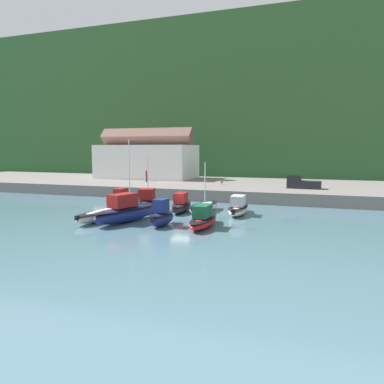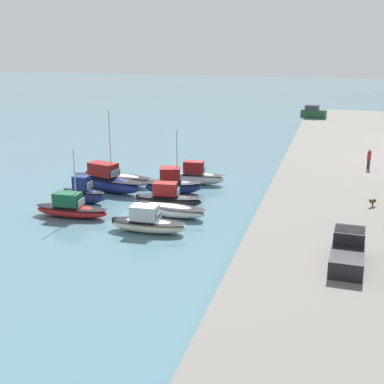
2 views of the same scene
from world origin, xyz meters
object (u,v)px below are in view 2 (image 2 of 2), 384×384
at_px(moored_boat_1, 173,184).
at_px(dog_on_quay, 373,201).
at_px(moored_boat_5, 118,179).
at_px(moored_boat_8, 71,208).
at_px(moored_boat_6, 106,181).
at_px(moored_boat_2, 168,198).
at_px(moored_boat_7, 84,193).
at_px(moored_boat_4, 148,223).
at_px(parked_car_2, 313,112).
at_px(moored_boat_3, 169,210).
at_px(pickup_truck_0, 348,251).
at_px(person_on_quay, 369,159).
at_px(moored_boat_0, 196,176).

relative_size(moored_boat_1, dog_on_quay, 8.11).
relative_size(moored_boat_5, moored_boat_8, 1.23).
distance_m(moored_boat_6, moored_boat_8, 8.14).
relative_size(moored_boat_1, moored_boat_2, 1.00).
xyz_separation_m(moored_boat_1, moored_boat_6, (0.86, -6.77, 0.09)).
distance_m(moored_boat_5, moored_boat_7, 6.92).
distance_m(moored_boat_4, parked_car_2, 55.94).
distance_m(moored_boat_3, moored_boat_8, 8.55).
height_order(moored_boat_4, pickup_truck_0, pickup_truck_0).
distance_m(moored_boat_1, moored_boat_5, 6.92).
relative_size(pickup_truck_0, person_on_quay, 2.25).
xyz_separation_m(parked_car_2, pickup_truck_0, (60.93, 5.52, -0.10)).
distance_m(moored_boat_2, moored_boat_6, 8.21).
relative_size(moored_boat_0, dog_on_quay, 7.81).
height_order(moored_boat_8, pickup_truck_0, moored_boat_8).
xyz_separation_m(moored_boat_0, moored_boat_6, (5.02, -8.06, 0.19)).
xyz_separation_m(moored_boat_8, parked_car_2, (-53.34, 17.65, 1.78)).
xyz_separation_m(moored_boat_4, moored_boat_5, (-12.51, -7.92, -0.16)).
bearing_deg(moored_boat_6, moored_boat_4, 54.48).
bearing_deg(moored_boat_8, moored_boat_0, 148.10).
bearing_deg(person_on_quay, moored_boat_6, -68.37).
height_order(moored_boat_1, moored_boat_7, moored_boat_1).
bearing_deg(moored_boat_0, moored_boat_4, -4.63).
bearing_deg(moored_boat_5, pickup_truck_0, 58.43).
bearing_deg(person_on_quay, pickup_truck_0, -4.83).
bearing_deg(moored_boat_4, moored_boat_2, -178.06).
distance_m(moored_boat_4, moored_boat_8, 7.92).
relative_size(moored_boat_5, pickup_truck_0, 1.73).
height_order(moored_boat_0, moored_boat_8, moored_boat_8).
xyz_separation_m(pickup_truck_0, dog_on_quay, (-12.41, 2.04, -0.36)).
bearing_deg(moored_boat_1, moored_boat_4, -8.10).
bearing_deg(parked_car_2, moored_boat_0, -8.72).
bearing_deg(moored_boat_6, pickup_truck_0, 71.39).
bearing_deg(moored_boat_1, moored_boat_0, 148.00).
height_order(moored_boat_8, dog_on_quay, moored_boat_8).
height_order(moored_boat_7, parked_car_2, parked_car_2).
height_order(moored_boat_2, moored_boat_5, moored_boat_2).
height_order(moored_boat_4, moored_boat_6, moored_boat_6).
bearing_deg(moored_boat_1, moored_boat_8, -50.58).
distance_m(moored_boat_2, moored_boat_8, 8.84).
distance_m(moored_boat_0, moored_boat_4, 14.84).
bearing_deg(moored_boat_4, parked_car_2, 167.95).
relative_size(moored_boat_1, moored_boat_5, 0.78).
xyz_separation_m(moored_boat_4, moored_boat_6, (-9.82, -8.03, 0.31)).
distance_m(moored_boat_3, person_on_quay, 23.46).
xyz_separation_m(pickup_truck_0, person_on_quay, (-25.90, 2.19, 0.28)).
bearing_deg(moored_boat_7, dog_on_quay, 94.53).
height_order(moored_boat_0, pickup_truck_0, pickup_truck_0).
height_order(parked_car_2, person_on_quay, parked_car_2).
bearing_deg(parked_car_2, moored_boat_3, -5.45).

